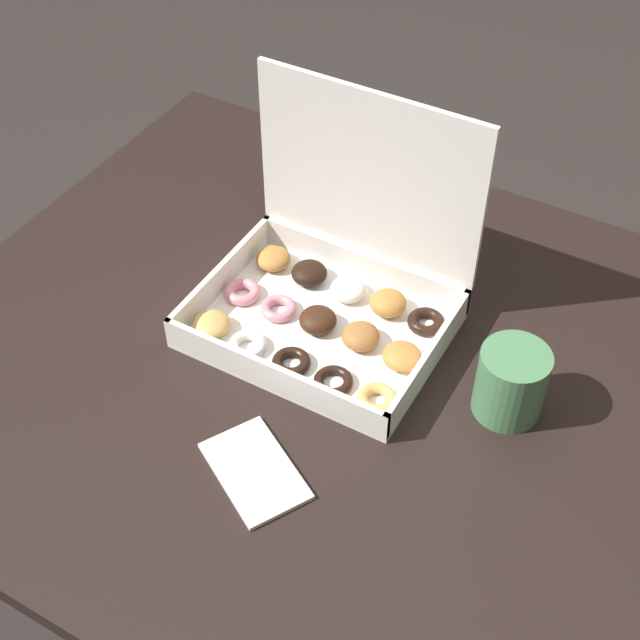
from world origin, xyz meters
TOP-DOWN VIEW (x-y plane):
  - ground_plane at (0.00, 0.00)m, footprint 8.00×8.00m
  - dining_table at (0.00, 0.00)m, footprint 1.11×0.92m
  - donut_box at (-0.05, 0.08)m, footprint 0.33×0.26m
  - coffee_mug at (0.22, 0.04)m, footprint 0.09×0.09m
  - paper_napkin at (-0.00, -0.20)m, footprint 0.16×0.14m

SIDE VIEW (x-z plane):
  - ground_plane at x=0.00m, z-range 0.00..0.00m
  - dining_table at x=0.00m, z-range 0.27..0.99m
  - paper_napkin at x=0.00m, z-range 0.73..0.73m
  - coffee_mug at x=0.22m, z-range 0.73..0.82m
  - donut_box at x=-0.05m, z-range 0.63..0.94m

